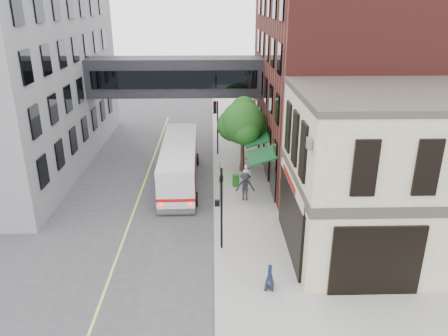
{
  "coord_description": "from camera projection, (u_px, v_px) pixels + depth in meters",
  "views": [
    {
      "loc": [
        -0.01,
        -17.94,
        12.39
      ],
      "look_at": [
        0.62,
        5.37,
        3.35
      ],
      "focal_mm": 35.0,
      "sensor_mm": 36.0,
      "label": 1
    }
  ],
  "objects": [
    {
      "name": "corner_building",
      "position": [
        393.0,
        175.0,
        21.77
      ],
      "size": [
        10.19,
        8.12,
        8.45
      ],
      "color": "tan",
      "rests_on": "ground"
    },
    {
      "name": "ground",
      "position": [
        214.0,
        272.0,
        21.2
      ],
      "size": [
        120.0,
        120.0,
        0.0
      ],
      "primitive_type": "plane",
      "color": "#38383A",
      "rests_on": "ground"
    },
    {
      "name": "pedestrian_c",
      "position": [
        245.0,
        187.0,
        28.14
      ],
      "size": [
        1.24,
        0.73,
        1.89
      ],
      "primitive_type": "imported",
      "rotation": [
        0.0,
        0.0,
        -0.02
      ],
      "color": "black",
      "rests_on": "sidewalk_main"
    },
    {
      "name": "bus",
      "position": [
        180.0,
        161.0,
        31.03
      ],
      "size": [
        2.78,
        10.78,
        2.89
      ],
      "color": "silver",
      "rests_on": "ground"
    },
    {
      "name": "street_tree",
      "position": [
        243.0,
        122.0,
        32.16
      ],
      "size": [
        3.8,
        3.2,
        5.6
      ],
      "color": "#382619",
      "rests_on": "sidewalk_main"
    },
    {
      "name": "sandwich_board",
      "position": [
        270.0,
        278.0,
        19.62
      ],
      "size": [
        0.48,
        0.64,
        1.05
      ],
      "primitive_type": "cube",
      "rotation": [
        0.0,
        0.0,
        -0.18
      ],
      "color": "black",
      "rests_on": "sidewalk_main"
    },
    {
      "name": "pedestrian_a",
      "position": [
        247.0,
        176.0,
        30.05
      ],
      "size": [
        0.62,
        0.42,
        1.68
      ],
      "primitive_type": "imported",
      "rotation": [
        0.0,
        0.0,
        -0.03
      ],
      "color": "silver",
      "rests_on": "sidewalk_main"
    },
    {
      "name": "traffic_signal_near",
      "position": [
        221.0,
        199.0,
        22.0
      ],
      "size": [
        0.44,
        0.22,
        4.6
      ],
      "color": "black",
      "rests_on": "sidewalk_main"
    },
    {
      "name": "sidewalk_main",
      "position": [
        239.0,
        167.0,
        34.27
      ],
      "size": [
        4.0,
        60.0,
        0.15
      ],
      "primitive_type": "cube",
      "color": "gray",
      "rests_on": "ground"
    },
    {
      "name": "lane_marking",
      "position": [
        142.0,
        189.0,
        30.4
      ],
      "size": [
        0.12,
        40.0,
        0.01
      ],
      "primitive_type": "cube",
      "color": "#D8CC4C",
      "rests_on": "ground"
    },
    {
      "name": "street_sign_pole",
      "position": [
        220.0,
        180.0,
        27.04
      ],
      "size": [
        0.08,
        0.75,
        3.0
      ],
      "color": "gray",
      "rests_on": "sidewalk_main"
    },
    {
      "name": "pedestrian_b",
      "position": [
        243.0,
        160.0,
        33.3
      ],
      "size": [
        0.81,
        0.68,
        1.49
      ],
      "primitive_type": "imported",
      "rotation": [
        0.0,
        0.0,
        0.17
      ],
      "color": "pink",
      "rests_on": "sidewalk_main"
    },
    {
      "name": "newspaper_box",
      "position": [
        236.0,
        180.0,
        30.44
      ],
      "size": [
        0.47,
        0.43,
        0.86
      ],
      "primitive_type": "cube",
      "rotation": [
        0.0,
        0.0,
        0.12
      ],
      "color": "#1C6016",
      "rests_on": "sidewalk_main"
    },
    {
      "name": "traffic_signal_far",
      "position": [
        216.0,
        117.0,
        35.85
      ],
      "size": [
        0.53,
        0.28,
        4.5
      ],
      "color": "black",
      "rests_on": "sidewalk_main"
    },
    {
      "name": "skyway_bridge",
      "position": [
        176.0,
        76.0,
        35.55
      ],
      "size": [
        14.0,
        3.18,
        3.0
      ],
      "color": "black",
      "rests_on": "ground"
    },
    {
      "name": "brick_building",
      "position": [
        345.0,
        76.0,
        32.9
      ],
      "size": [
        13.76,
        18.0,
        14.0
      ],
      "color": "#541E1A",
      "rests_on": "ground"
    }
  ]
}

